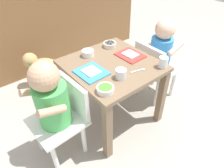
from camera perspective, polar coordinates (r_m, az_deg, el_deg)
ground_plane at (r=1.59m, az=0.00°, el=-8.62°), size 7.00×7.00×0.00m
kitchen_cabinet_back at (r=2.18m, az=-19.47°, el=16.80°), size 2.06×0.39×0.88m
dining_table at (r=1.34m, az=0.00°, el=2.62°), size 0.54×0.56×0.46m
seated_child_left at (r=1.12m, az=-16.01°, el=-4.82°), size 0.29×0.29×0.67m
seated_child_right at (r=1.57m, az=13.22°, el=8.62°), size 0.28×0.28×0.66m
dog at (r=1.78m, az=-18.23°, el=4.11°), size 0.30×0.40×0.33m
food_tray_left at (r=1.21m, az=-5.75°, el=3.30°), size 0.17×0.18×0.02m
food_tray_right at (r=1.38m, az=5.22°, el=8.07°), size 0.15×0.18×0.02m
water_cup_left at (r=1.28m, az=14.15°, el=5.75°), size 0.06×0.06×0.07m
water_cup_right at (r=1.15m, az=2.51°, el=2.72°), size 0.06×0.06×0.06m
cereal_bowl_left_side at (r=1.48m, az=-0.65°, el=11.04°), size 0.09×0.09×0.03m
cereal_bowl_right_side at (r=1.37m, az=-6.75°, el=8.64°), size 0.08×0.08×0.04m
veggie_bowl_far at (r=1.06m, az=-1.89°, el=-1.42°), size 0.09×0.09×0.03m
spoon_by_left_tray at (r=1.23m, az=7.65°, el=3.83°), size 0.10×0.04×0.01m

